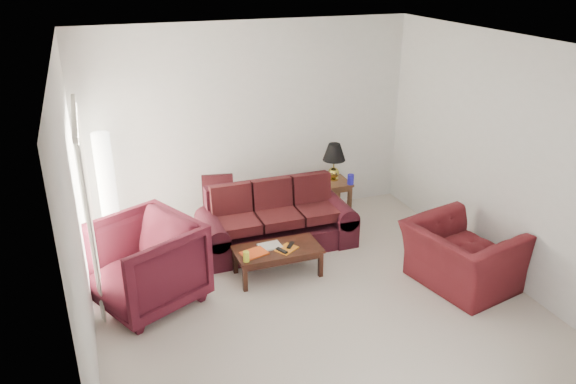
# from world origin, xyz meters

# --- Properties ---
(floor) EXTENTS (5.00, 5.00, 0.00)m
(floor) POSITION_xyz_m (0.00, 0.00, 0.00)
(floor) COLOR beige
(floor) RESTS_ON ground
(blinds) EXTENTS (0.10, 2.00, 2.16)m
(blinds) POSITION_xyz_m (-2.42, 1.30, 1.08)
(blinds) COLOR silver
(blinds) RESTS_ON ground
(sofa) EXTENTS (2.24, 1.14, 0.88)m
(sofa) POSITION_xyz_m (0.02, 1.37, 0.44)
(sofa) COLOR black
(sofa) RESTS_ON ground
(throw_pillow) EXTENTS (0.48, 0.30, 0.46)m
(throw_pillow) POSITION_xyz_m (-0.65, 2.01, 0.71)
(throw_pillow) COLOR black
(throw_pillow) RESTS_ON sofa
(end_table) EXTENTS (0.56, 0.56, 0.56)m
(end_table) POSITION_xyz_m (1.20, 2.10, 0.28)
(end_table) COLOR #50301B
(end_table) RESTS_ON ground
(table_lamp) EXTENTS (0.38, 0.38, 0.59)m
(table_lamp) POSITION_xyz_m (1.24, 2.16, 0.86)
(table_lamp) COLOR gold
(table_lamp) RESTS_ON end_table
(clock) EXTENTS (0.14, 0.09, 0.13)m
(clock) POSITION_xyz_m (0.98, 1.93, 0.63)
(clock) COLOR #B5B5BA
(clock) RESTS_ON end_table
(blue_canister) EXTENTS (0.12, 0.12, 0.16)m
(blue_canister) POSITION_xyz_m (1.41, 1.90, 0.64)
(blue_canister) COLOR #1F1AAD
(blue_canister) RESTS_ON end_table
(picture_frame) EXTENTS (0.13, 0.15, 0.05)m
(picture_frame) POSITION_xyz_m (1.05, 2.30, 0.63)
(picture_frame) COLOR #AFB0B4
(picture_frame) RESTS_ON end_table
(floor_lamp) EXTENTS (0.31, 0.31, 1.71)m
(floor_lamp) POSITION_xyz_m (-2.15, 2.14, 0.85)
(floor_lamp) COLOR white
(floor_lamp) RESTS_ON ground
(armchair_left) EXTENTS (1.52, 1.51, 1.04)m
(armchair_left) POSITION_xyz_m (-1.88, 0.58, 0.52)
(armchair_left) COLOR #410F19
(armchair_left) RESTS_ON ground
(armchair_right) EXTENTS (1.31, 1.43, 0.80)m
(armchair_right) POSITION_xyz_m (1.84, -0.35, 0.40)
(armchair_right) COLOR #471015
(armchair_right) RESTS_ON ground
(coffee_table) EXTENTS (1.19, 0.76, 0.38)m
(coffee_table) POSITION_xyz_m (-0.22, 0.64, 0.19)
(coffee_table) COLOR black
(coffee_table) RESTS_ON ground
(magazine_red) EXTENTS (0.36, 0.30, 0.02)m
(magazine_red) POSITION_xyz_m (-0.54, 0.61, 0.39)
(magazine_red) COLOR #CF4314
(magazine_red) RESTS_ON coffee_table
(magazine_white) EXTENTS (0.30, 0.23, 0.02)m
(magazine_white) POSITION_xyz_m (-0.29, 0.72, 0.39)
(magazine_white) COLOR beige
(magazine_white) RESTS_ON coffee_table
(magazine_orange) EXTENTS (0.33, 0.31, 0.02)m
(magazine_orange) POSITION_xyz_m (-0.12, 0.58, 0.39)
(magazine_orange) COLOR orange
(magazine_orange) RESTS_ON coffee_table
(remote_a) EXTENTS (0.12, 0.18, 0.02)m
(remote_a) POSITION_xyz_m (-0.20, 0.52, 0.41)
(remote_a) COLOR black
(remote_a) RESTS_ON coffee_table
(remote_b) EXTENTS (0.15, 0.17, 0.02)m
(remote_b) POSITION_xyz_m (-0.05, 0.62, 0.41)
(remote_b) COLOR black
(remote_b) RESTS_ON coffee_table
(yellow_glass) EXTENTS (0.08, 0.08, 0.13)m
(yellow_glass) POSITION_xyz_m (-0.68, 0.47, 0.45)
(yellow_glass) COLOR #CCD72F
(yellow_glass) RESTS_ON coffee_table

